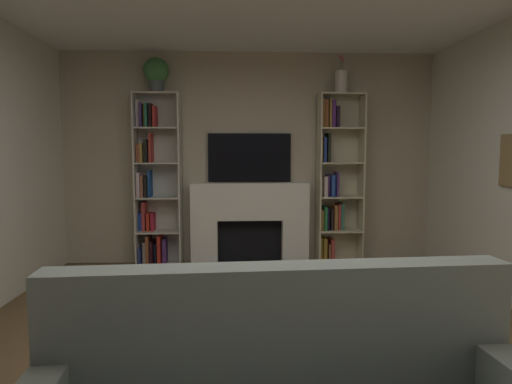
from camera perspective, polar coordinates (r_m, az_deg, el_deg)
ground_plane at (r=3.02m, az=1.16°, el=-23.08°), size 7.25×7.25×0.00m
wall_back_accent at (r=5.70m, az=-0.86°, el=4.29°), size 4.79×0.06×2.66m
fireplace at (r=5.61m, az=-0.80°, el=-3.70°), size 1.57×0.55×1.03m
tv at (r=5.64m, az=-0.84°, el=4.43°), size 1.04×0.06×0.61m
bookshelf_left at (r=5.66m, az=-12.94°, el=0.83°), size 0.56×0.29×2.13m
bookshelf_right at (r=5.70m, az=10.01°, el=1.26°), size 0.56×0.32×2.13m
potted_plant at (r=5.67m, az=-12.72°, el=14.73°), size 0.31×0.31×0.42m
vase_with_flowers at (r=5.73m, az=10.91°, el=13.73°), size 0.16×0.16×0.47m
coffee_table at (r=2.52m, az=2.16°, el=-18.95°), size 0.99×0.50×0.46m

